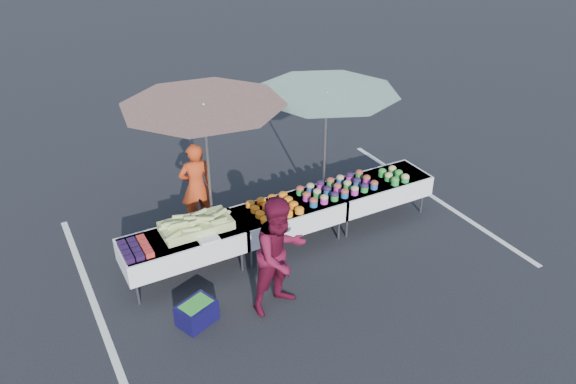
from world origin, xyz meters
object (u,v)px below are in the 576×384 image
table_center (288,214)px  umbrella_right (326,103)px  umbrella_left (204,117)px  table_left (183,245)px  table_right (377,188)px  vendor (196,186)px  customer (280,255)px  storage_bin (197,313)px

table_center → umbrella_right: (0.93, 0.40, 1.61)m
umbrella_left → umbrella_right: (2.03, -0.15, -0.11)m
table_left → table_right: (3.60, 0.00, 0.00)m
table_right → vendor: 3.16m
customer → umbrella_left: size_ratio=0.58×
umbrella_left → table_center: bearing=-26.4°
storage_bin → table_right: bearing=-5.6°
storage_bin → table_center: bearing=6.6°
table_center → vendor: size_ratio=1.18×
umbrella_left → storage_bin: (-0.91, -1.61, -2.13)m
table_left → umbrella_right: (2.73, 0.40, 1.61)m
table_right → umbrella_left: 3.42m
table_right → customer: customer is taller
table_left → umbrella_right: umbrella_right is taller
table_right → table_center: bearing=180.0°
table_center → umbrella_right: size_ratio=0.77×
table_right → storage_bin: (-3.82, -1.06, -0.41)m
vendor → customer: bearing=103.3°
customer → table_right: bearing=14.5°
table_center → vendor: (-1.10, 1.24, 0.21)m
table_left → vendor: size_ratio=1.18×
table_right → table_left: bearing=180.0°
table_left → umbrella_right: 3.19m
vendor → umbrella_right: size_ratio=0.65×
vendor → umbrella_left: 1.66m
table_right → umbrella_right: (-0.87, 0.40, 1.61)m
vendor → umbrella_right: bearing=164.6°
umbrella_right → storage_bin: 3.86m
table_center → storage_bin: size_ratio=3.06×
customer → umbrella_right: size_ratio=0.73×
table_left → table_center: same height
table_left → table_center: (1.80, 0.00, 0.00)m
table_center → umbrella_right: umbrella_right is taller
table_center → storage_bin: table_center is taller
umbrella_right → umbrella_left: bearing=175.8°
umbrella_right → storage_bin: size_ratio=3.98×
table_right → storage_bin: 3.98m
vendor → umbrella_left: bearing=96.7°
umbrella_right → table_left: bearing=-171.7°
vendor → umbrella_right: (2.03, -0.84, 1.40)m
umbrella_left → umbrella_right: umbrella_left is taller
table_left → table_right: size_ratio=1.00×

